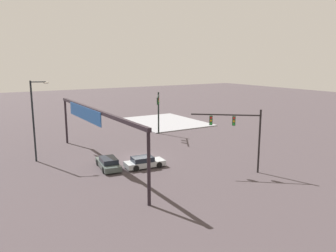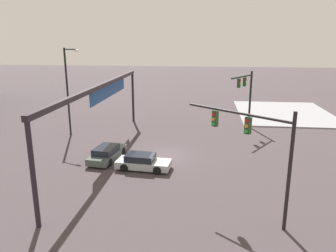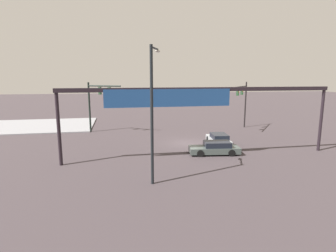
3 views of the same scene
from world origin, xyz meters
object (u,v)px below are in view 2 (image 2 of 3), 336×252
at_px(traffic_signal_opposite_side, 246,91).
at_px(streetlamp_curved_arm, 68,87).
at_px(sedan_car_approaching, 107,153).
at_px(traffic_signal_near_corner, 256,141).
at_px(sedan_car_waiting_far, 143,162).

height_order(traffic_signal_opposite_side, streetlamp_curved_arm, streetlamp_curved_arm).
bearing_deg(streetlamp_curved_arm, sedan_car_approaching, -25.37).
height_order(traffic_signal_near_corner, sedan_car_approaching, traffic_signal_near_corner).
bearing_deg(streetlamp_curved_arm, traffic_signal_opposite_side, 37.66).
distance_m(sedan_car_approaching, sedan_car_waiting_far, 3.80).
distance_m(traffic_signal_opposite_side, sedan_car_waiting_far, 16.53).
distance_m(traffic_signal_near_corner, sedan_car_approaching, 14.13).
height_order(sedan_car_approaching, sedan_car_waiting_far, same).
bearing_deg(traffic_signal_near_corner, traffic_signal_opposite_side, -55.87).
bearing_deg(sedan_car_waiting_far, sedan_car_approaching, 158.96).
xyz_separation_m(traffic_signal_opposite_side, sedan_car_approaching, (-11.44, 12.66, -3.84)).
height_order(streetlamp_curved_arm, sedan_car_approaching, streetlamp_curved_arm).
bearing_deg(traffic_signal_near_corner, streetlamp_curved_arm, -1.80).
bearing_deg(traffic_signal_near_corner, sedan_car_waiting_far, -0.42).
bearing_deg(traffic_signal_opposite_side, traffic_signal_near_corner, 26.72).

